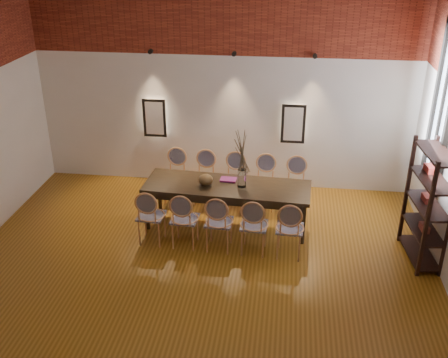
# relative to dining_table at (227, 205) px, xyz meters

# --- Properties ---
(floor) EXTENTS (7.00, 7.00, 0.02)m
(floor) POSITION_rel_dining_table_xyz_m (-0.27, -1.87, -0.39)
(floor) COLOR #99631A
(floor) RESTS_ON ground
(wall_back) EXTENTS (7.00, 0.10, 4.00)m
(wall_back) POSITION_rel_dining_table_xyz_m (-0.27, 1.68, 1.62)
(wall_back) COLOR silver
(wall_back) RESTS_ON ground
(brick_band_back) EXTENTS (7.00, 0.02, 1.50)m
(brick_band_back) POSITION_rel_dining_table_xyz_m (-0.27, 1.61, 2.88)
(brick_band_back) COLOR maroon
(brick_band_back) RESTS_ON ground
(brick_band_front) EXTENTS (7.00, 0.02, 1.50)m
(brick_band_front) POSITION_rel_dining_table_xyz_m (-0.27, -5.35, 2.88)
(brick_band_front) COLOR maroon
(brick_band_front) RESTS_ON ground
(niche_left) EXTENTS (0.36, 0.06, 0.66)m
(niche_left) POSITION_rel_dining_table_xyz_m (-1.57, 1.58, 0.93)
(niche_left) COLOR #FFEAC6
(niche_left) RESTS_ON wall_back
(niche_right) EXTENTS (0.36, 0.06, 0.66)m
(niche_right) POSITION_rel_dining_table_xyz_m (1.03, 1.58, 0.93)
(niche_right) COLOR #FFEAC6
(niche_right) RESTS_ON wall_back
(spot_fixture_left) EXTENTS (0.08, 0.10, 0.08)m
(spot_fixture_left) POSITION_rel_dining_table_xyz_m (-1.57, 1.55, 2.17)
(spot_fixture_left) COLOR black
(spot_fixture_left) RESTS_ON wall_back
(spot_fixture_mid) EXTENTS (0.08, 0.10, 0.08)m
(spot_fixture_mid) POSITION_rel_dining_table_xyz_m (-0.07, 1.55, 2.17)
(spot_fixture_mid) COLOR black
(spot_fixture_mid) RESTS_ON wall_back
(spot_fixture_right) EXTENTS (0.08, 0.10, 0.08)m
(spot_fixture_right) POSITION_rel_dining_table_xyz_m (1.33, 1.55, 2.17)
(spot_fixture_right) COLOR black
(spot_fixture_right) RESTS_ON wall_back
(window_glass) EXTENTS (0.02, 0.78, 2.38)m
(window_glass) POSITION_rel_dining_table_xyz_m (3.19, 0.13, 1.77)
(window_glass) COLOR silver
(window_glass) RESTS_ON wall_right
(window_frame) EXTENTS (0.08, 0.90, 2.50)m
(window_frame) POSITION_rel_dining_table_xyz_m (3.17, 0.13, 1.77)
(window_frame) COLOR black
(window_frame) RESTS_ON wall_right
(window_mullion) EXTENTS (0.06, 0.06, 2.40)m
(window_mullion) POSITION_rel_dining_table_xyz_m (3.17, 0.13, 1.77)
(window_mullion) COLOR black
(window_mullion) RESTS_ON wall_right
(dining_table) EXTENTS (2.75, 1.01, 0.75)m
(dining_table) POSITION_rel_dining_table_xyz_m (0.00, 0.00, 0.00)
(dining_table) COLOR #312313
(dining_table) RESTS_ON floor
(chair_near_a) EXTENTS (0.46, 0.46, 0.94)m
(chair_near_a) POSITION_rel_dining_table_xyz_m (-1.12, -0.66, 0.09)
(chair_near_a) COLOR tan
(chair_near_a) RESTS_ON floor
(chair_near_b) EXTENTS (0.46, 0.46, 0.94)m
(chair_near_b) POSITION_rel_dining_table_xyz_m (-0.58, -0.69, 0.09)
(chair_near_b) COLOR tan
(chair_near_b) RESTS_ON floor
(chair_near_c) EXTENTS (0.46, 0.46, 0.94)m
(chair_near_c) POSITION_rel_dining_table_xyz_m (-0.04, -0.71, 0.09)
(chair_near_c) COLOR tan
(chair_near_c) RESTS_ON floor
(chair_near_d) EXTENTS (0.46, 0.46, 0.94)m
(chair_near_d) POSITION_rel_dining_table_xyz_m (0.50, -0.74, 0.09)
(chair_near_d) COLOR tan
(chair_near_d) RESTS_ON floor
(chair_near_e) EXTENTS (0.46, 0.46, 0.94)m
(chair_near_e) POSITION_rel_dining_table_xyz_m (1.04, -0.77, 0.09)
(chair_near_e) COLOR tan
(chair_near_e) RESTS_ON floor
(chair_far_a) EXTENTS (0.46, 0.46, 0.94)m
(chair_far_a) POSITION_rel_dining_table_xyz_m (-1.04, 0.77, 0.09)
(chair_far_a) COLOR tan
(chair_far_a) RESTS_ON floor
(chair_far_b) EXTENTS (0.46, 0.46, 0.94)m
(chair_far_b) POSITION_rel_dining_table_xyz_m (-0.50, 0.74, 0.09)
(chair_far_b) COLOR tan
(chair_far_b) RESTS_ON floor
(chair_far_c) EXTENTS (0.46, 0.46, 0.94)m
(chair_far_c) POSITION_rel_dining_table_xyz_m (0.04, 0.71, 0.09)
(chair_far_c) COLOR tan
(chair_far_c) RESTS_ON floor
(chair_far_d) EXTENTS (0.46, 0.46, 0.94)m
(chair_far_d) POSITION_rel_dining_table_xyz_m (0.58, 0.69, 0.09)
(chair_far_d) COLOR tan
(chair_far_d) RESTS_ON floor
(chair_far_e) EXTENTS (0.46, 0.46, 0.94)m
(chair_far_e) POSITION_rel_dining_table_xyz_m (1.12, 0.66, 0.09)
(chair_far_e) COLOR tan
(chair_far_e) RESTS_ON floor
(vase) EXTENTS (0.14, 0.14, 0.30)m
(vase) POSITION_rel_dining_table_xyz_m (0.24, -0.01, 0.53)
(vase) COLOR silver
(vase) RESTS_ON dining_table
(dried_branches) EXTENTS (0.50, 0.50, 0.70)m
(dried_branches) POSITION_rel_dining_table_xyz_m (0.24, -0.01, 0.98)
(dried_branches) COLOR brown
(dried_branches) RESTS_ON vase
(bowl) EXTENTS (0.24, 0.24, 0.18)m
(bowl) POSITION_rel_dining_table_xyz_m (-0.35, -0.03, 0.46)
(bowl) COLOR brown
(bowl) RESTS_ON dining_table
(book) EXTENTS (0.27, 0.19, 0.03)m
(book) POSITION_rel_dining_table_xyz_m (-0.00, 0.17, 0.39)
(book) COLOR #90257C
(book) RESTS_ON dining_table
(shelving_rack) EXTENTS (0.48, 1.03, 1.80)m
(shelving_rack) POSITION_rel_dining_table_xyz_m (3.01, -0.59, 0.53)
(shelving_rack) COLOR black
(shelving_rack) RESTS_ON floor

